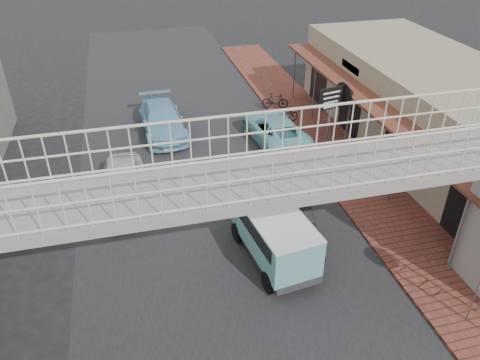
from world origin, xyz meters
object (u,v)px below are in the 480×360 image
dark_sedan (284,213)px  angkot_far (162,120)px  angkot_curb (275,129)px  motorcycle_far (275,101)px  arrow_sign (347,96)px  motorcycle_near (285,115)px  angkot_van (275,232)px  white_hatchback (122,184)px

dark_sedan → angkot_far: 9.71m
angkot_curb → motorcycle_far: size_ratio=3.24×
arrow_sign → motorcycle_near: bearing=102.2°
angkot_van → motorcycle_far: size_ratio=2.67×
angkot_van → arrow_sign: 8.54m
dark_sedan → angkot_van: bearing=-115.4°
angkot_van → motorcycle_near: 10.66m
motorcycle_near → motorcycle_far: motorcycle_far is taller
angkot_curb → white_hatchback: bearing=20.5°
angkot_van → motorcycle_near: angkot_van is taller
angkot_curb → arrow_sign: (2.68, -1.74, 2.13)m
dark_sedan → motorcycle_far: 10.89m
white_hatchback → angkot_van: size_ratio=1.07×
angkot_far → angkot_van: size_ratio=1.24×
arrow_sign → angkot_curb: bearing=135.0°
white_hatchback → motorcycle_near: 9.92m
motorcycle_near → angkot_curb: bearing=140.6°
angkot_van → motorcycle_near: size_ratio=2.57×
dark_sedan → motorcycle_far: size_ratio=3.19×
white_hatchback → motorcycle_near: (8.51, 5.10, -0.22)m
white_hatchback → arrow_sign: size_ratio=1.27×
arrow_sign → white_hatchback: bearing=177.0°
angkot_curb → arrow_sign: size_ratio=1.44×
white_hatchback → angkot_far: 6.08m
white_hatchback → angkot_van: angkot_van is taller
angkot_far → arrow_sign: arrow_sign is taller
dark_sedan → arrow_sign: arrow_sign is taller
angkot_curb → motorcycle_far: (1.18, 3.66, -0.12)m
angkot_far → angkot_van: 10.83m
angkot_curb → angkot_far: bearing=-27.8°
angkot_far → motorcycle_near: size_ratio=3.18×
angkot_van → arrow_sign: (5.37, 6.44, 1.63)m
motorcycle_near → arrow_sign: 4.48m
angkot_far → motorcycle_far: (6.40, 1.32, -0.17)m
angkot_van → angkot_curb: bearing=64.4°
angkot_far → dark_sedan: bearing=-72.2°
dark_sedan → angkot_curb: size_ratio=0.98×
white_hatchback → angkot_far: white_hatchback is taller
angkot_van → motorcycle_near: (3.79, 9.94, -0.67)m
angkot_far → motorcycle_far: angkot_far is taller
angkot_curb → dark_sedan: bearing=70.7°
motorcycle_far → angkot_curb: bearing=-179.7°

